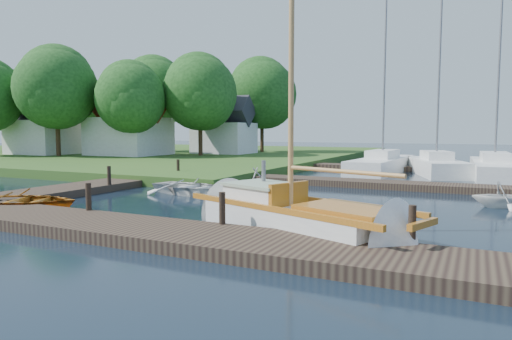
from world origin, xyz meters
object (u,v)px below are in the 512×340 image
at_px(tree_4, 154,92).
at_px(house_a, 129,126).
at_px(marina_boat_3, 495,167).
at_px(mooring_post_2, 222,208).
at_px(tender_b, 258,181).
at_px(tree_6, 6,100).
at_px(dinghy, 20,198).
at_px(tender_d, 502,193).
at_px(tree_2, 131,97).
at_px(house_c, 224,131).
at_px(mooring_post_3, 412,224).
at_px(tree_5, 80,103).
at_px(sailboat, 301,221).
at_px(marina_boat_2, 436,165).
at_px(mooring_post_1, 89,197).
at_px(tree_7, 262,94).
at_px(tender_a, 190,185).
at_px(tree_1, 57,88).
at_px(tree_3, 200,92).
at_px(mooring_post_4, 109,175).
at_px(marina_boat_1, 382,163).
at_px(mooring_post_5, 178,167).
at_px(house_b, 45,129).

bearing_deg(tree_4, house_a, -71.72).
bearing_deg(marina_boat_3, mooring_post_2, 158.29).
bearing_deg(tender_b, tree_6, 80.92).
relative_size(dinghy, house_a, 0.60).
height_order(tender_d, tree_2, tree_2).
bearing_deg(house_c, mooring_post_3, -53.47).
bearing_deg(tree_5, sailboat, -35.87).
xyz_separation_m(sailboat, marina_boat_2, (1.78, 18.21, 0.23)).
xyz_separation_m(mooring_post_1, tree_4, (-19.00, 27.05, 5.67)).
height_order(tree_2, tree_7, tree_7).
relative_size(tender_a, marina_boat_3, 0.30).
xyz_separation_m(house_c, tree_1, (-10.00, -9.95, 3.51)).
xyz_separation_m(tree_1, tree_3, (10.00, 6.00, -0.28)).
distance_m(tender_b, house_a, 24.31).
bearing_deg(tender_b, marina_boat_3, -21.31).
bearing_deg(dinghy, sailboat, -105.68).
distance_m(mooring_post_4, sailboat, 10.93).
relative_size(house_c, tree_3, 0.60).
bearing_deg(mooring_post_3, tree_2, 141.56).
relative_size(mooring_post_1, tender_a, 0.22).
distance_m(dinghy, tree_1, 24.96).
bearing_deg(house_c, tender_d, -41.22).
bearing_deg(tender_a, marina_boat_1, -11.49).
distance_m(mooring_post_5, marina_boat_3, 17.57).
bearing_deg(house_b, house_a, 14.04).
bearing_deg(mooring_post_1, mooring_post_5, 111.80).
bearing_deg(mooring_post_5, dinghy, -86.43).
relative_size(mooring_post_3, tender_b, 0.33).
relative_size(house_a, tree_4, 0.65).
relative_size(tree_1, tree_5, 1.14).
xyz_separation_m(tender_d, house_a, (-27.95, 13.23, 2.46)).
xyz_separation_m(mooring_post_4, marina_boat_3, (15.04, 14.07, -0.13)).
relative_size(mooring_post_5, tree_2, 0.10).
xyz_separation_m(mooring_post_2, tree_4, (-23.50, 27.05, 5.67)).
bearing_deg(house_b, mooring_post_2, -32.78).
relative_size(mooring_post_3, mooring_post_5, 1.00).
bearing_deg(marina_boat_1, mooring_post_5, 140.40).
xyz_separation_m(tender_b, tree_2, (-17.37, 12.55, 4.62)).
bearing_deg(house_a, marina_boat_2, -3.98).
bearing_deg(marina_boat_1, tree_3, 80.60).
bearing_deg(house_a, tender_a, -42.37).
height_order(tender_d, marina_boat_2, marina_boat_2).
xyz_separation_m(tender_b, tender_d, (8.58, 1.27, -0.13)).
bearing_deg(tree_4, mooring_post_5, -48.66).
bearing_deg(tender_b, tree_1, 78.98).
distance_m(tender_a, tree_4, 28.73).
bearing_deg(mooring_post_1, house_c, 112.17).
xyz_separation_m(mooring_post_5, marina_boat_2, (11.97, 9.26, -0.13)).
distance_m(mooring_post_2, mooring_post_4, 9.86).
xyz_separation_m(marina_boat_3, tree_5, (-38.04, 5.98, 4.85)).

